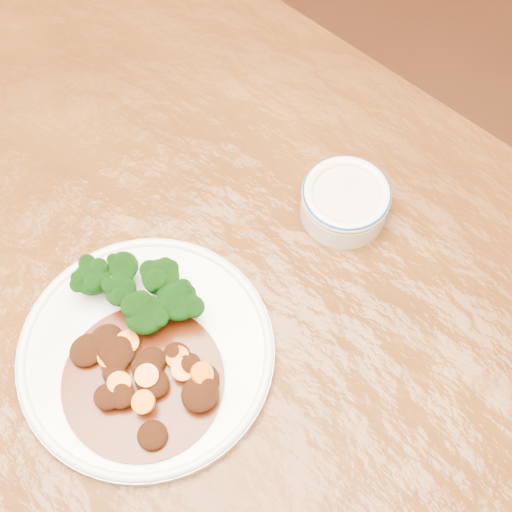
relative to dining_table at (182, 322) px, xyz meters
The scene contains 6 objects.
ground 0.67m from the dining_table, ahead, with size 4.00×4.00×0.00m, color #4B2312.
dining_table is the anchor object (origin of this frame).
dinner_plate 0.12m from the dining_table, 73.81° to the right, with size 0.29×0.29×0.02m.
broccoli_florets 0.13m from the dining_table, 121.15° to the right, with size 0.14×0.09×0.05m.
mince_stew 0.15m from the dining_table, 68.03° to the right, with size 0.18×0.18×0.03m.
dip_bowl 0.26m from the dining_table, 67.83° to the left, with size 0.11×0.11×0.05m.
Camera 1 is at (0.29, -0.22, 1.52)m, focal length 50.00 mm.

